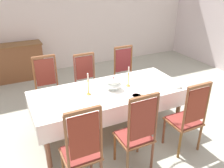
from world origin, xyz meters
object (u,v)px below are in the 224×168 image
at_px(dining_table, 109,94).
at_px(chair_south_c, 188,117).
at_px(chair_south_a, 82,149).
at_px(chair_north_a, 48,88).
at_px(spoon_primary, 142,95).
at_px(chair_north_b, 87,81).
at_px(chair_north_c, 126,73).
at_px(spoon_secondary, 181,85).
at_px(chair_south_b, 137,132).
at_px(candlestick_east, 128,79).
at_px(sideboard, 13,63).
at_px(bowl_near_right, 177,86).
at_px(soup_tureen, 114,83).
at_px(bowl_near_left, 137,96).
at_px(candlestick_west, 88,86).

bearing_deg(dining_table, chair_south_c, -48.57).
distance_m(chair_south_a, chair_north_a, 1.83).
distance_m(chair_north_a, spoon_primary, 1.74).
xyz_separation_m(chair_north_b, chair_north_c, (0.85, 0.00, 0.01)).
relative_size(chair_south_c, chair_north_c, 1.02).
bearing_deg(spoon_secondary, chair_south_a, -148.23).
relative_size(chair_south_b, candlestick_east, 3.51).
distance_m(chair_south_b, chair_north_b, 1.83).
bearing_deg(sideboard, chair_north_c, 134.71).
distance_m(dining_table, bowl_near_right, 1.10).
bearing_deg(chair_south_a, chair_north_c, 49.09).
bearing_deg(spoon_primary, chair_north_a, 141.04).
distance_m(chair_north_b, bowl_near_right, 1.70).
height_order(soup_tureen, sideboard, soup_tureen).
bearing_deg(soup_tureen, candlestick_east, 0.00).
relative_size(bowl_near_left, sideboard, 0.11).
bearing_deg(soup_tureen, chair_north_b, 97.32).
relative_size(chair_south_c, spoon_primary, 6.44).
relative_size(candlestick_west, bowl_near_right, 2.38).
xyz_separation_m(chair_north_a, candlestick_west, (0.44, -0.92, 0.33)).
relative_size(chair_south_c, bowl_near_left, 7.14).
distance_m(bowl_near_left, spoon_primary, 0.12).
relative_size(chair_north_a, chair_north_b, 1.06).
xyz_separation_m(chair_north_a, bowl_near_right, (1.81, -1.30, 0.22)).
distance_m(bowl_near_left, sideboard, 3.69).
distance_m(candlestick_east, bowl_near_left, 0.43).
bearing_deg(chair_south_a, sideboard, 96.44).
height_order(chair_north_b, bowl_near_right, chair_north_b).
bearing_deg(bowl_near_right, spoon_secondary, 13.16).
height_order(chair_north_b, spoon_secondary, chair_north_b).
height_order(chair_north_b, candlestick_west, candlestick_west).
distance_m(candlestick_east, sideboard, 3.38).
relative_size(chair_south_b, candlestick_west, 3.40).
bearing_deg(candlestick_west, dining_table, 0.00).
distance_m(dining_table, chair_south_a, 1.21).
bearing_deg(sideboard, chair_south_b, 106.91).
xyz_separation_m(chair_south_a, chair_south_b, (0.74, 0.00, -0.00)).
bearing_deg(bowl_near_left, chair_south_a, -153.63).
height_order(chair_south_b, spoon_primary, chair_south_b).
bearing_deg(spoon_primary, chair_north_b, 117.02).
distance_m(chair_north_c, soup_tureen, 1.21).
distance_m(chair_south_c, bowl_near_left, 0.78).
xyz_separation_m(chair_south_c, candlestick_west, (-1.15, 0.92, 0.33)).
height_order(chair_south_a, chair_south_c, chair_south_a).
bearing_deg(bowl_near_right, spoon_primary, 178.97).
relative_size(candlestick_east, spoon_secondary, 1.92).
distance_m(chair_north_a, spoon_secondary, 2.31).
xyz_separation_m(chair_north_a, chair_south_c, (1.59, -1.83, -0.00)).
distance_m(candlestick_west, spoon_primary, 0.82).
height_order(chair_north_a, chair_south_c, same).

